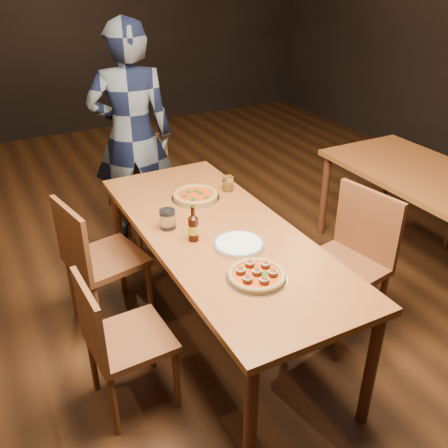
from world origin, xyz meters
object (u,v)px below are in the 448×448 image
plate_stack (239,245)px  table_main (220,242)px  beer_bottle (193,228)px  pizza_meatball (257,275)px  chair_main_sw (107,258)px  chair_main_nw (130,338)px  chair_end (152,191)px  water_glass (168,219)px  diner (132,137)px  pizza_margherita (195,195)px  chair_main_e (341,267)px  amber_glass (228,184)px

plate_stack → table_main: bearing=93.5°
beer_bottle → pizza_meatball: bearing=-76.1°
chair_main_sw → plate_stack: chair_main_sw is taller
chair_main_nw → chair_end: bearing=-26.8°
chair_end → plate_stack: size_ratio=3.33×
water_glass → diner: diner is taller
chair_main_nw → pizza_margherita: bearing=-47.4°
chair_end → plate_stack: (-0.04, -1.50, 0.32)m
chair_main_sw → pizza_meatball: size_ratio=3.01×
chair_main_sw → pizza_margherita: size_ratio=2.96×
chair_main_nw → plate_stack: chair_main_nw is taller
chair_main_e → amber_glass: bearing=-165.3°
chair_main_sw → chair_main_e: size_ratio=0.95×
beer_bottle → pizza_margherita: bearing=64.1°
chair_end → pizza_meatball: bearing=-90.5°
chair_main_e → pizza_meatball: chair_main_e is taller
chair_main_sw → amber_glass: bearing=-102.6°
diner → plate_stack: bearing=108.0°
chair_end → chair_main_sw: bearing=-123.5°
beer_bottle → water_glass: beer_bottle is taller
beer_bottle → amber_glass: beer_bottle is taller
plate_stack → diner: bearing=91.4°
plate_stack → diner: size_ratio=0.15×
chair_main_sw → amber_glass: 0.92m
chair_main_sw → chair_main_e: 1.44m
plate_stack → pizza_meatball: bearing=-102.9°
table_main → water_glass: water_glass is taller
table_main → diner: size_ratio=1.14×
plate_stack → amber_glass: size_ratio=2.88×
chair_main_e → water_glass: chair_main_e is taller
chair_end → diner: diner is taller
pizza_margherita → amber_glass: bearing=3.1°
chair_end → amber_glass: (0.24, -0.84, 0.35)m
chair_end → pizza_margherita: 0.91m
chair_main_sw → chair_end: (0.61, 0.82, -0.01)m
chair_main_e → plate_stack: bearing=-109.6°
chair_main_sw → chair_end: 1.02m
chair_main_sw → plate_stack: size_ratio=3.41×
chair_main_nw → diner: bearing=-22.6°
table_main → beer_bottle: (-0.17, -0.02, 0.15)m
chair_main_sw → pizza_margherita: bearing=-104.4°
table_main → water_glass: bearing=145.1°
beer_bottle → diner: 1.46m
plate_stack → chair_end: bearing=88.3°
amber_glass → table_main: bearing=-122.8°
chair_main_sw → water_glass: size_ratio=8.03×
beer_bottle → diner: diner is taller
table_main → chair_main_e: size_ratio=2.07×
chair_main_sw → water_glass: (0.30, -0.31, 0.35)m
chair_main_sw → pizza_meatball: bearing=-164.5°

